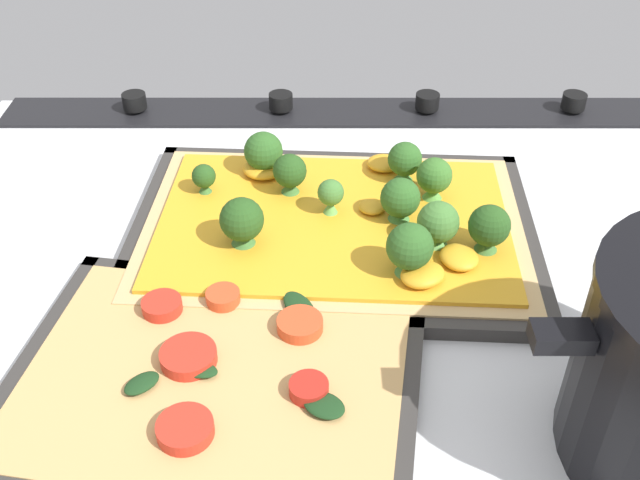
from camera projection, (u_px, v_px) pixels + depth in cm
name	position (u px, v px, depth cm)	size (l,w,h in cm)	color
ground_plane	(366.00, 303.00, 63.92)	(86.23, 70.53, 3.00)	silver
stove_control_panel	(354.00, 110.00, 87.97)	(82.78, 7.00, 2.60)	black
baking_tray_front	(333.00, 233.00, 68.86)	(38.36, 28.34, 1.30)	#33302D
broccoli_pizza	(343.00, 217.00, 67.84)	(35.84, 25.82, 6.14)	tan
baking_tray_back	(215.00, 384.00, 54.14)	(32.87, 27.59, 1.30)	#33302D
veggie_pizza_back	(216.00, 375.00, 53.89)	(30.12, 24.84, 1.90)	tan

